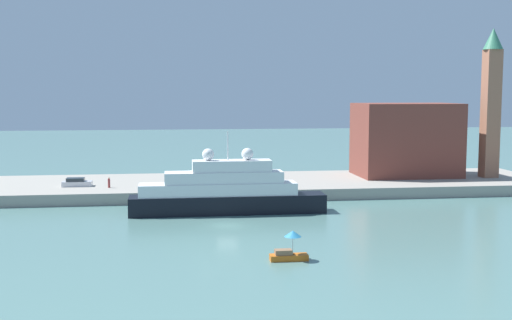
{
  "coord_description": "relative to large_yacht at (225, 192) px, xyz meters",
  "views": [
    {
      "loc": [
        -6.66,
        -77.03,
        16.29
      ],
      "look_at": [
        4.33,
        6.0,
        7.35
      ],
      "focal_mm": 45.4,
      "sensor_mm": 36.0,
      "label": 1
    }
  ],
  "objects": [
    {
      "name": "large_yacht",
      "position": [
        0.0,
        0.0,
        0.0
      ],
      "size": [
        26.12,
        4.02,
        10.97
      ],
      "color": "black",
      "rests_on": "ground"
    },
    {
      "name": "mooring_bollard",
      "position": [
        0.74,
        9.65,
        -0.8
      ],
      "size": [
        0.54,
        0.54,
        0.68
      ],
      "primitive_type": "cylinder",
      "color": "black",
      "rests_on": "quay_dock"
    },
    {
      "name": "person_figure",
      "position": [
        -16.48,
        13.8,
        -0.4
      ],
      "size": [
        0.36,
        0.36,
        1.59
      ],
      "color": "maroon",
      "rests_on": "quay_dock"
    },
    {
      "name": "quay_dock",
      "position": [
        -0.47,
        19.05,
        -2.01
      ],
      "size": [
        110.0,
        22.13,
        1.74
      ],
      "primitive_type": "cube",
      "color": "gray",
      "rests_on": "ground"
    },
    {
      "name": "small_motorboat",
      "position": [
        4.07,
        -24.89,
        -1.77
      ],
      "size": [
        3.69,
        1.67,
        2.91
      ],
      "color": "#C66019",
      "rests_on": "ground"
    },
    {
      "name": "bell_tower",
      "position": [
        46.34,
        17.85,
        12.29
      ],
      "size": [
        3.26,
        3.26,
        24.96
      ],
      "color": "#9E664C",
      "rests_on": "quay_dock"
    },
    {
      "name": "parked_car",
      "position": [
        -21.54,
        15.99,
        -0.57
      ],
      "size": [
        4.44,
        1.88,
        1.3
      ],
      "color": "silver",
      "rests_on": "quay_dock"
    },
    {
      "name": "ground",
      "position": [
        -0.47,
        -8.02,
        -2.88
      ],
      "size": [
        400.0,
        400.0,
        0.0
      ],
      "primitive_type": "plane",
      "color": "slate"
    },
    {
      "name": "harbor_building",
      "position": [
        33.08,
        21.73,
        5.09
      ],
      "size": [
        16.82,
        11.29,
        12.46
      ],
      "primitive_type": "cube",
      "color": "brown",
      "rests_on": "quay_dock"
    }
  ]
}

